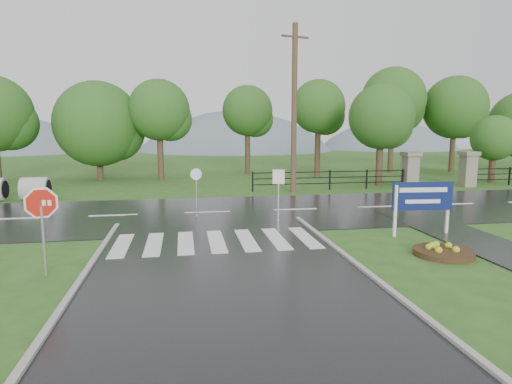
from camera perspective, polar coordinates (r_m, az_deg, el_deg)
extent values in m
plane|color=#2E5A1E|center=(9.44, -2.81, -14.72)|extent=(120.00, 120.00, 0.00)
cube|color=black|center=(19.01, -6.47, -2.82)|extent=(90.00, 8.00, 0.04)
cube|color=#252528|center=(16.24, 26.67, -5.65)|extent=(2.20, 11.00, 0.04)
cube|color=silver|center=(14.24, -17.49, -6.79)|extent=(0.50, 2.80, 0.02)
cube|color=silver|center=(14.14, -13.45, -6.74)|extent=(0.50, 2.80, 0.02)
cube|color=silver|center=(14.10, -9.36, -6.65)|extent=(0.50, 2.80, 0.02)
cube|color=silver|center=(14.14, -5.28, -6.53)|extent=(0.50, 2.80, 0.02)
cube|color=silver|center=(14.25, -1.24, -6.38)|extent=(0.50, 2.80, 0.02)
cube|color=silver|center=(14.42, 2.71, -6.20)|extent=(0.50, 2.80, 0.02)
cube|color=silver|center=(14.67, 6.55, -6.00)|extent=(0.50, 2.80, 0.02)
cube|color=gray|center=(28.46, 19.86, 2.54)|extent=(0.80, 0.80, 2.00)
cube|color=#6B6659|center=(28.38, 19.98, 4.79)|extent=(1.00, 1.00, 0.24)
cube|color=gray|center=(30.63, 26.39, 2.55)|extent=(0.80, 0.80, 2.00)
cube|color=#6B6659|center=(30.55, 26.53, 4.63)|extent=(1.00, 1.00, 0.24)
cube|color=black|center=(26.34, 9.81, 1.16)|extent=(9.50, 0.05, 0.05)
cube|color=black|center=(26.30, 9.82, 1.92)|extent=(9.50, 0.05, 0.05)
cube|color=black|center=(26.27, 9.84, 2.68)|extent=(9.50, 0.05, 0.05)
cube|color=black|center=(25.14, -0.45, 1.40)|extent=(0.08, 0.08, 1.20)
cube|color=black|center=(28.26, 18.94, 1.73)|extent=(0.08, 0.08, 1.20)
cube|color=black|center=(30.97, 27.09, 1.81)|extent=(0.08, 0.08, 1.20)
sphere|color=slate|center=(80.47, -29.17, -5.58)|extent=(40.00, 40.00, 40.00)
sphere|color=slate|center=(77.09, -2.66, -7.28)|extent=(48.00, 48.00, 48.00)
sphere|color=slate|center=(84.08, 16.65, -3.26)|extent=(36.00, 36.00, 36.00)
cylinder|color=#9E9B93|center=(25.00, -27.33, 0.40)|extent=(1.30, 1.20, 1.20)
cube|color=#939399|center=(12.06, -26.43, -5.95)|extent=(0.05, 0.05, 1.79)
cylinder|color=white|center=(11.88, -26.73, -1.31)|extent=(1.04, 0.33, 1.08)
cylinder|color=red|center=(11.87, -26.75, -1.32)|extent=(0.90, 0.30, 0.94)
cube|color=silver|center=(15.45, 18.08, -2.44)|extent=(0.10, 0.10, 1.80)
cube|color=silver|center=(16.46, 24.18, -2.11)|extent=(0.10, 0.10, 1.80)
cube|color=#0C1751|center=(15.85, 21.32, -0.52)|extent=(2.15, 0.23, 0.99)
cube|color=white|center=(15.79, 21.43, 0.27)|extent=(1.70, 0.15, 0.16)
cube|color=white|center=(15.85, 21.35, -1.18)|extent=(1.25, 0.11, 0.13)
cylinder|color=#332111|center=(13.88, 23.70, -7.41)|extent=(1.72, 1.72, 0.17)
cube|color=#939399|center=(16.97, 2.99, -0.75)|extent=(0.04, 0.04, 1.98)
cube|color=white|center=(16.83, 3.03, 2.04)|extent=(0.45, 0.16, 0.57)
cylinder|color=#939399|center=(18.01, -7.95, -0.37)|extent=(0.06, 0.06, 1.93)
cylinder|color=white|center=(17.88, -8.00, 2.36)|extent=(0.48, 0.10, 0.48)
cylinder|color=#473523|center=(24.96, 5.11, 10.86)|extent=(0.32, 0.32, 9.50)
cube|color=brown|center=(25.44, 5.24, 19.93)|extent=(1.66, 0.52, 0.11)
cylinder|color=#3D2B1C|center=(29.08, 16.15, 4.51)|extent=(0.48, 0.48, 3.70)
sphere|color=#25561A|center=(29.03, 16.36, 9.62)|extent=(4.18, 4.18, 4.18)
cylinder|color=#3D2B1C|center=(33.57, 28.98, 3.29)|extent=(0.43, 0.43, 2.55)
sphere|color=#25561A|center=(33.49, 29.20, 6.32)|extent=(3.07, 3.07, 3.07)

